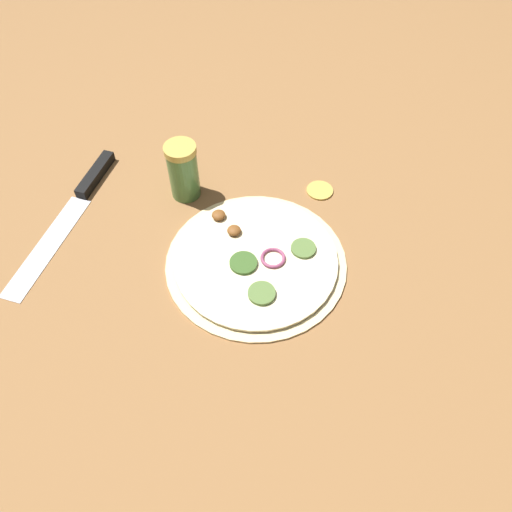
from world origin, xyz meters
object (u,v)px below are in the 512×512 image
pizza (256,260)px  loose_cap (320,190)px  knife (80,197)px  spice_jar (183,171)px

pizza → loose_cap: (-0.08, 0.18, -0.00)m
knife → spice_jar: size_ratio=2.47×
knife → loose_cap: (0.19, 0.37, -0.00)m
pizza → spice_jar: size_ratio=2.71×
spice_jar → loose_cap: spice_jar is taller
knife → loose_cap: size_ratio=5.56×
spice_jar → loose_cap: (0.11, 0.21, -0.05)m
knife → loose_cap: knife is taller
pizza → spice_jar: (-0.19, -0.03, 0.05)m
loose_cap → knife: bearing=-116.8°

